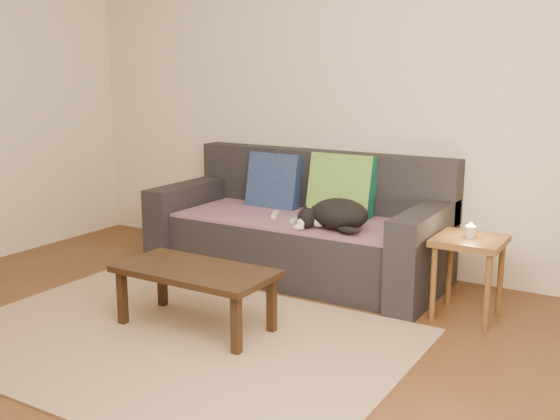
{
  "coord_description": "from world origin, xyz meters",
  "views": [
    {
      "loc": [
        2.25,
        -2.45,
        1.48
      ],
      "look_at": [
        0.05,
        1.2,
        0.55
      ],
      "focal_mm": 42.0,
      "sensor_mm": 36.0,
      "label": 1
    }
  ],
  "objects_px": {
    "sofa": "(300,232)",
    "wii_remote_a": "(275,215)",
    "side_table": "(469,252)",
    "cat": "(336,215)",
    "wii_remote_b": "(298,220)",
    "coffee_table": "(195,276)"
  },
  "relations": [
    {
      "from": "sofa",
      "to": "wii_remote_a",
      "type": "xyz_separation_m",
      "value": [
        -0.12,
        -0.15,
        0.15
      ]
    },
    {
      "from": "side_table",
      "to": "cat",
      "type": "bearing_deg",
      "value": -178.03
    },
    {
      "from": "side_table",
      "to": "wii_remote_b",
      "type": "bearing_deg",
      "value": 178.76
    },
    {
      "from": "cat",
      "to": "coffee_table",
      "type": "height_order",
      "value": "cat"
    },
    {
      "from": "wii_remote_b",
      "to": "coffee_table",
      "type": "relative_size",
      "value": 0.16
    },
    {
      "from": "coffee_table",
      "to": "wii_remote_a",
      "type": "bearing_deg",
      "value": 96.64
    },
    {
      "from": "wii_remote_a",
      "to": "coffee_table",
      "type": "relative_size",
      "value": 0.16
    },
    {
      "from": "sofa",
      "to": "coffee_table",
      "type": "height_order",
      "value": "sofa"
    },
    {
      "from": "cat",
      "to": "wii_remote_b",
      "type": "height_order",
      "value": "cat"
    },
    {
      "from": "cat",
      "to": "wii_remote_a",
      "type": "bearing_deg",
      "value": 179.94
    },
    {
      "from": "sofa",
      "to": "wii_remote_b",
      "type": "height_order",
      "value": "sofa"
    },
    {
      "from": "wii_remote_a",
      "to": "wii_remote_b",
      "type": "relative_size",
      "value": 1.0
    },
    {
      "from": "side_table",
      "to": "sofa",
      "type": "bearing_deg",
      "value": 169.72
    },
    {
      "from": "sofa",
      "to": "wii_remote_b",
      "type": "xyz_separation_m",
      "value": [
        0.1,
        -0.21,
        0.15
      ]
    },
    {
      "from": "wii_remote_b",
      "to": "sofa",
      "type": "bearing_deg",
      "value": 30.21
    },
    {
      "from": "sofa",
      "to": "side_table",
      "type": "xyz_separation_m",
      "value": [
        1.28,
        -0.23,
        0.1
      ]
    },
    {
      "from": "cat",
      "to": "side_table",
      "type": "distance_m",
      "value": 0.88
    },
    {
      "from": "sofa",
      "to": "wii_remote_b",
      "type": "relative_size",
      "value": 14.0
    },
    {
      "from": "wii_remote_a",
      "to": "coffee_table",
      "type": "bearing_deg",
      "value": 163.28
    },
    {
      "from": "sofa",
      "to": "cat",
      "type": "relative_size",
      "value": 4.25
    },
    {
      "from": "side_table",
      "to": "coffee_table",
      "type": "distance_m",
      "value": 1.62
    },
    {
      "from": "sofa",
      "to": "wii_remote_b",
      "type": "distance_m",
      "value": 0.27
    }
  ]
}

